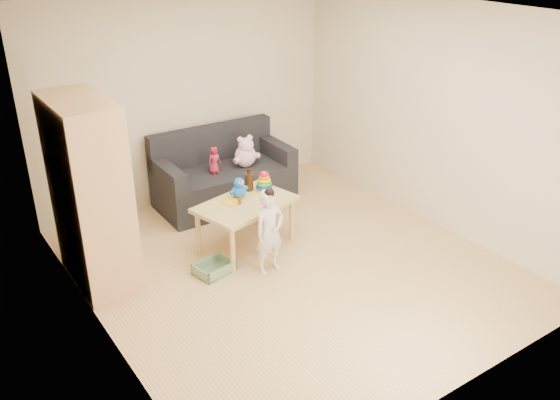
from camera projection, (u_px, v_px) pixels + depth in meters
room at (290, 150)px, 5.75m from camera, size 4.50×4.50×4.50m
wardrobe at (90, 194)px, 5.68m from camera, size 0.52×1.05×1.88m
sofa at (225, 186)px, 7.59m from camera, size 1.73×0.90×0.48m
play_table at (246, 225)px, 6.53m from camera, size 1.18×0.89×0.56m
storage_bin at (214, 268)px, 6.14m from camera, size 0.44×0.36×0.12m
toddler at (270, 233)px, 6.02m from camera, size 0.33×0.23×0.89m
pink_bear at (245, 153)px, 7.49m from camera, size 0.35×0.32×0.34m
doll at (214, 160)px, 7.28m from camera, size 0.19×0.14×0.34m
ring_stacker at (264, 183)px, 6.66m from camera, size 0.19×0.19×0.22m
brown_bottle at (249, 181)px, 6.65m from camera, size 0.09×0.09×0.26m
blue_plush at (239, 188)px, 6.47m from camera, size 0.25×0.24×0.24m
wooden_figure at (240, 199)px, 6.33m from camera, size 0.06×0.06×0.12m
yellow_book at (232, 202)px, 6.41m from camera, size 0.21×0.21×0.01m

